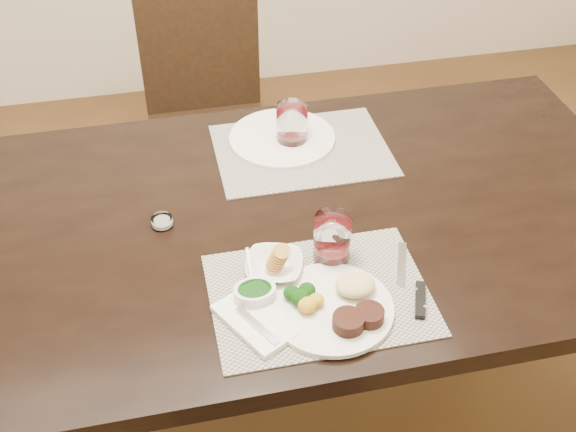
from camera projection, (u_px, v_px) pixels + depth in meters
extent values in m
plane|color=#402914|center=(259.00, 407.00, 2.20)|extent=(4.50, 4.50, 0.00)
cube|color=black|center=(251.00, 228.00, 1.74)|extent=(2.00, 1.00, 0.05)
cube|color=black|center=(500.00, 194.00, 2.44)|extent=(0.08, 0.08, 0.70)
cube|color=black|center=(211.00, 138.00, 2.56)|extent=(0.42, 0.42, 0.04)
cube|color=black|center=(172.00, 225.00, 2.54)|extent=(0.04, 0.04, 0.41)
cube|color=black|center=(272.00, 211.00, 2.60)|extent=(0.04, 0.04, 0.41)
cube|color=black|center=(163.00, 167.00, 2.81)|extent=(0.04, 0.04, 0.41)
cube|color=black|center=(254.00, 155.00, 2.87)|extent=(0.04, 0.04, 0.41)
cube|color=black|center=(200.00, 51.00, 2.55)|extent=(0.42, 0.04, 0.45)
cube|color=gray|center=(319.00, 294.00, 1.53)|extent=(0.46, 0.34, 0.00)
cube|color=gray|center=(302.00, 150.00, 1.94)|extent=(0.46, 0.34, 0.00)
cylinder|color=silver|center=(331.00, 308.00, 1.49)|extent=(0.26, 0.26, 0.01)
cylinder|color=black|center=(348.00, 322.00, 1.43)|extent=(0.06, 0.06, 0.03)
cylinder|color=black|center=(369.00, 315.00, 1.45)|extent=(0.06, 0.06, 0.03)
ellipsoid|color=#CFB87C|center=(355.00, 285.00, 1.51)|extent=(0.09, 0.07, 0.04)
ellipsoid|color=#103D0B|center=(300.00, 297.00, 1.48)|extent=(0.04, 0.04, 0.03)
ellipsoid|color=gold|center=(307.00, 305.00, 1.47)|extent=(0.04, 0.04, 0.03)
cube|color=white|center=(255.00, 320.00, 1.46)|extent=(0.17, 0.20, 0.01)
cube|color=silver|center=(257.00, 325.00, 1.44)|extent=(0.07, 0.12, 0.01)
cube|color=silver|center=(253.00, 295.00, 1.50)|extent=(0.04, 0.05, 0.00)
cube|color=silver|center=(402.00, 264.00, 1.59)|extent=(0.07, 0.14, 0.00)
cube|color=black|center=(420.00, 300.00, 1.50)|extent=(0.06, 0.10, 0.01)
imported|color=silver|center=(274.00, 266.00, 1.57)|extent=(0.16, 0.16, 0.03)
cylinder|color=#B97C3A|center=(274.00, 259.00, 1.55)|extent=(0.04, 0.05, 0.04)
cylinder|color=silver|center=(255.00, 294.00, 1.50)|extent=(0.09, 0.09, 0.03)
cylinder|color=#0C350C|center=(255.00, 290.00, 1.49)|extent=(0.07, 0.07, 0.01)
cube|color=silver|center=(249.00, 264.00, 1.53)|extent=(0.01, 0.06, 0.04)
cylinder|color=silver|center=(332.00, 239.00, 1.58)|extent=(0.08, 0.08, 0.11)
cylinder|color=#3C0508|center=(331.00, 253.00, 1.60)|extent=(0.07, 0.07, 0.03)
cylinder|color=silver|center=(282.00, 138.00, 1.97)|extent=(0.29, 0.29, 0.01)
cylinder|color=silver|center=(292.00, 125.00, 1.93)|extent=(0.08, 0.08, 0.12)
cylinder|color=#3C0508|center=(292.00, 138.00, 1.95)|extent=(0.07, 0.07, 0.03)
cylinder|color=silver|center=(162.00, 222.00, 1.70)|extent=(0.05, 0.05, 0.02)
cylinder|color=silver|center=(162.00, 223.00, 1.70)|extent=(0.04, 0.04, 0.01)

